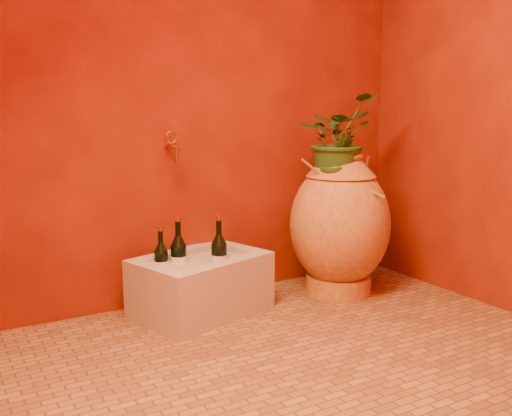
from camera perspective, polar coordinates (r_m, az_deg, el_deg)
floor at (r=2.55m, az=5.41°, el=-14.77°), size 2.50×2.50×0.00m
wall_back at (r=3.18m, az=-4.98°, el=13.29°), size 2.50×0.02×2.50m
amphora at (r=3.30m, az=8.37°, el=-1.56°), size 0.61×0.61×0.82m
stone_basin at (r=3.03m, az=-5.51°, el=-7.72°), size 0.76×0.63×0.31m
wine_bottle_a at (r=2.99m, az=-3.71°, el=-4.97°), size 0.09×0.09×0.35m
wine_bottle_b at (r=2.99m, az=-7.74°, el=-5.06°), size 0.09×0.09×0.35m
wine_bottle_c at (r=2.98m, az=-9.45°, el=-5.49°), size 0.07×0.07×0.30m
wall_tap at (r=3.02m, az=-8.38°, el=6.22°), size 0.07×0.15×0.16m
plant_main at (r=3.25m, az=8.14°, el=6.90°), size 0.56×0.53×0.50m
plant_side at (r=3.16m, az=8.05°, el=4.52°), size 0.23×0.21×0.33m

